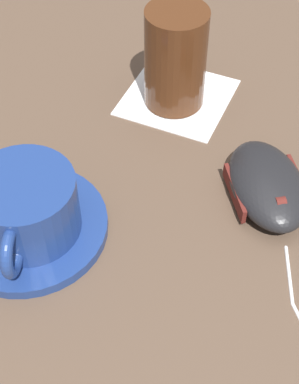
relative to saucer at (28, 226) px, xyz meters
The scene contains 6 objects.
ground_plane 0.12m from the saucer, 65.59° to the left, with size 3.00×3.00×0.00m, color brown.
saucer is the anchor object (origin of this frame).
coffee_cup 0.03m from the saucer, ahead, with size 0.10×0.10×0.06m.
computer_mouse 0.22m from the saucer, 60.94° to the left, with size 0.13×0.11×0.04m.
napkin_under_glass 0.23m from the saucer, 103.42° to the left, with size 0.11×0.11×0.00m, color white.
drinking_glass 0.23m from the saucer, 103.42° to the left, with size 0.07×0.07×0.11m, color #4C2814.
Camera 1 is at (0.27, -0.23, 0.43)m, focal length 55.00 mm.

